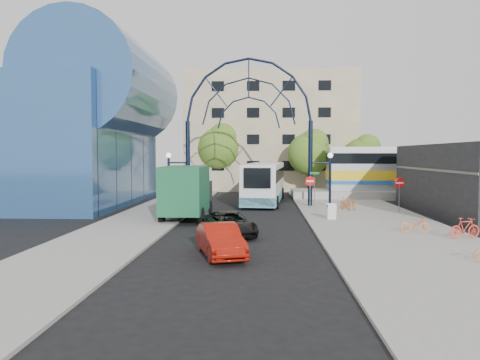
# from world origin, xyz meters

# --- Properties ---
(ground) EXTENTS (120.00, 120.00, 0.00)m
(ground) POSITION_xyz_m (0.00, 0.00, 0.00)
(ground) COLOR black
(ground) RESTS_ON ground
(sidewalk_east) EXTENTS (8.00, 56.00, 0.12)m
(sidewalk_east) POSITION_xyz_m (8.00, 4.00, 0.06)
(sidewalk_east) COLOR gray
(sidewalk_east) RESTS_ON ground
(plaza_west) EXTENTS (5.00, 50.00, 0.12)m
(plaza_west) POSITION_xyz_m (-6.50, 6.00, 0.06)
(plaza_west) COLOR gray
(plaza_west) RESTS_ON ground
(gateway_arch) EXTENTS (13.64, 0.44, 12.10)m
(gateway_arch) POSITION_xyz_m (0.00, 14.00, 8.56)
(gateway_arch) COLOR black
(gateway_arch) RESTS_ON ground
(stop_sign) EXTENTS (0.80, 0.07, 2.50)m
(stop_sign) POSITION_xyz_m (4.80, 12.00, 1.99)
(stop_sign) COLOR slate
(stop_sign) RESTS_ON sidewalk_east
(do_not_enter_sign) EXTENTS (0.76, 0.07, 2.48)m
(do_not_enter_sign) POSITION_xyz_m (11.00, 10.00, 1.98)
(do_not_enter_sign) COLOR slate
(do_not_enter_sign) RESTS_ON sidewalk_east
(street_name_sign) EXTENTS (0.70, 0.70, 2.80)m
(street_name_sign) POSITION_xyz_m (5.20, 12.60, 2.13)
(street_name_sign) COLOR slate
(street_name_sign) RESTS_ON sidewalk_east
(sandwich_board) EXTENTS (0.55, 0.61, 0.99)m
(sandwich_board) POSITION_xyz_m (5.60, 5.98, 0.74)
(sandwich_board) COLOR white
(sandwich_board) RESTS_ON sidewalk_east
(transit_hall) EXTENTS (16.50, 18.00, 14.50)m
(transit_hall) POSITION_xyz_m (-15.30, 15.00, 6.70)
(transit_hall) COLOR #2D558C
(transit_hall) RESTS_ON ground
(commercial_block_east) EXTENTS (6.00, 16.00, 5.00)m
(commercial_block_east) POSITION_xyz_m (16.00, 10.00, 2.50)
(commercial_block_east) COLOR black
(commercial_block_east) RESTS_ON ground
(apartment_block) EXTENTS (20.00, 12.10, 14.00)m
(apartment_block) POSITION_xyz_m (2.00, 34.97, 7.00)
(apartment_block) COLOR tan
(apartment_block) RESTS_ON ground
(train_platform) EXTENTS (32.00, 5.00, 0.80)m
(train_platform) POSITION_xyz_m (20.00, 22.00, 0.40)
(train_platform) COLOR gray
(train_platform) RESTS_ON ground
(train_car) EXTENTS (25.10, 3.05, 4.20)m
(train_car) POSITION_xyz_m (20.00, 22.00, 2.90)
(train_car) COLOR #B7B7BC
(train_car) RESTS_ON train_platform
(tree_north_a) EXTENTS (4.48, 4.48, 7.00)m
(tree_north_a) POSITION_xyz_m (6.12, 25.93, 4.61)
(tree_north_a) COLOR #382314
(tree_north_a) RESTS_ON ground
(tree_north_b) EXTENTS (5.12, 5.12, 8.00)m
(tree_north_b) POSITION_xyz_m (-3.88, 29.93, 5.27)
(tree_north_b) COLOR #382314
(tree_north_b) RESTS_ON ground
(tree_north_c) EXTENTS (4.16, 4.16, 6.50)m
(tree_north_c) POSITION_xyz_m (12.12, 27.93, 4.28)
(tree_north_c) COLOR #382314
(tree_north_c) RESTS_ON ground
(city_bus) EXTENTS (3.90, 12.87, 3.48)m
(city_bus) POSITION_xyz_m (1.30, 17.38, 1.82)
(city_bus) COLOR silver
(city_bus) RESTS_ON ground
(green_truck) EXTENTS (2.76, 6.99, 3.52)m
(green_truck) POSITION_xyz_m (-3.80, 6.51, 1.76)
(green_truck) COLOR black
(green_truck) RESTS_ON ground
(black_suv) EXTENTS (3.55, 4.94, 1.25)m
(black_suv) POSITION_xyz_m (-0.53, 0.27, 0.62)
(black_suv) COLOR black
(black_suv) RESTS_ON ground
(red_sedan) EXTENTS (2.60, 4.38, 1.37)m
(red_sedan) POSITION_xyz_m (-0.54, -4.79, 0.68)
(red_sedan) COLOR maroon
(red_sedan) RESTS_ON ground
(bike_near_a) EXTENTS (1.24, 1.90, 0.94)m
(bike_near_a) POSITION_xyz_m (7.84, 11.70, 0.59)
(bike_near_a) COLOR orange
(bike_near_a) RESTS_ON sidewalk_east
(bike_near_b) EXTENTS (0.93, 1.58, 0.92)m
(bike_near_b) POSITION_xyz_m (7.36, 11.19, 0.58)
(bike_near_b) COLOR orange
(bike_near_b) RESTS_ON sidewalk_east
(bike_far_a) EXTENTS (1.62, 0.77, 0.82)m
(bike_far_a) POSITION_xyz_m (9.28, 1.00, 0.53)
(bike_far_a) COLOR orange
(bike_far_a) RESTS_ON sidewalk_east
(bike_far_b) EXTENTS (1.79, 0.99, 1.04)m
(bike_far_b) POSITION_xyz_m (11.19, -0.66, 0.64)
(bike_far_b) COLOR #D9442B
(bike_far_b) RESTS_ON sidewalk_east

